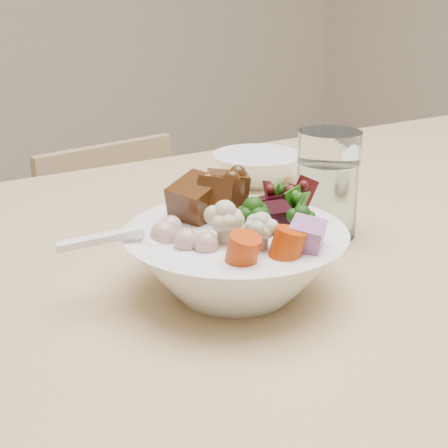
% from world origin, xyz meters
% --- Properties ---
extents(dining_table, '(1.75, 0.99, 0.82)m').
position_xyz_m(dining_table, '(0.03, -0.13, 0.73)').
color(dining_table, tan).
rests_on(dining_table, ground).
extents(chair_far, '(0.40, 0.40, 0.77)m').
position_xyz_m(chair_far, '(-0.14, 0.60, 0.43)').
color(chair_far, tan).
rests_on(chair_far, ground).
extents(food_bowl, '(0.23, 0.23, 0.12)m').
position_xyz_m(food_bowl, '(-0.35, -0.16, 0.86)').
color(food_bowl, white).
rests_on(food_bowl, dining_table).
extents(soup_spoon, '(0.12, 0.07, 0.02)m').
position_xyz_m(soup_spoon, '(-0.44, -0.13, 0.88)').
color(soup_spoon, white).
rests_on(soup_spoon, food_bowl).
extents(water_glass, '(0.08, 0.08, 0.13)m').
position_xyz_m(water_glass, '(-0.17, -0.09, 0.88)').
color(water_glass, white).
rests_on(water_glass, dining_table).
extents(side_bowl, '(0.14, 0.14, 0.05)m').
position_xyz_m(side_bowl, '(-0.12, 0.14, 0.84)').
color(side_bowl, white).
rests_on(side_bowl, dining_table).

